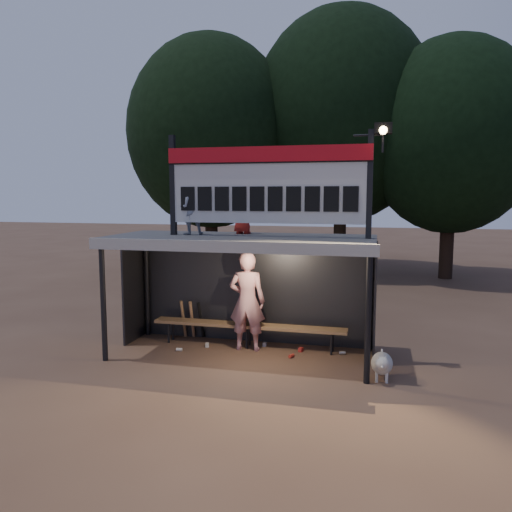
{
  "coord_description": "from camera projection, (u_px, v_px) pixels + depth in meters",
  "views": [
    {
      "loc": [
        2.51,
        -9.03,
        3.09
      ],
      "look_at": [
        0.2,
        0.4,
        1.9
      ],
      "focal_mm": 35.0,
      "sensor_mm": 36.0,
      "label": 1
    }
  ],
  "objects": [
    {
      "name": "scoreboard_assembly",
      "position": [
        270.0,
        182.0,
        9.13
      ],
      "size": [
        4.1,
        0.27,
        1.99
      ],
      "color": "black",
      "rests_on": "dugout_shelter"
    },
    {
      "name": "child_a",
      "position": [
        190.0,
        209.0,
        9.67
      ],
      "size": [
        0.62,
        0.58,
        1.02
      ],
      "primitive_type": "imported",
      "rotation": [
        0.0,
        0.0,
        3.65
      ],
      "color": "gray",
      "rests_on": "dugout_shelter"
    },
    {
      "name": "child_b",
      "position": [
        243.0,
        210.0,
        9.91
      ],
      "size": [
        0.51,
        0.4,
        0.93
      ],
      "primitive_type": "imported",
      "rotation": [
        0.0,
        0.0,
        2.89
      ],
      "color": "#B1221B",
      "rests_on": "dugout_shelter"
    },
    {
      "name": "dugout_shelter",
      "position": [
        244.0,
        259.0,
        9.68
      ],
      "size": [
        5.1,
        2.08,
        2.32
      ],
      "color": "#3B3C3E",
      "rests_on": "ground"
    },
    {
      "name": "litter",
      "position": [
        263.0,
        349.0,
        9.92
      ],
      "size": [
        3.3,
        0.82,
        0.08
      ],
      "color": "#B1251E",
      "rests_on": "ground"
    },
    {
      "name": "tree_right",
      "position": [
        452.0,
        136.0,
        17.98
      ],
      "size": [
        6.08,
        6.08,
        8.72
      ],
      "color": "black",
      "rests_on": "ground"
    },
    {
      "name": "bats",
      "position": [
        192.0,
        319.0,
        10.73
      ],
      "size": [
        0.47,
        0.32,
        0.84
      ],
      "color": "#946B45",
      "rests_on": "ground"
    },
    {
      "name": "ground",
      "position": [
        241.0,
        355.0,
        9.67
      ],
      "size": [
        80.0,
        80.0,
        0.0
      ],
      "primitive_type": "plane",
      "color": "brown",
      "rests_on": "ground"
    },
    {
      "name": "tree_left",
      "position": [
        210.0,
        133.0,
        19.59
      ],
      "size": [
        6.46,
        6.46,
        9.27
      ],
      "color": "#301F15",
      "rests_on": "ground"
    },
    {
      "name": "bench",
      "position": [
        248.0,
        326.0,
        10.15
      ],
      "size": [
        4.0,
        0.35,
        0.48
      ],
      "color": "#997148",
      "rests_on": "ground"
    },
    {
      "name": "player",
      "position": [
        247.0,
        301.0,
        9.91
      ],
      "size": [
        0.75,
        0.51,
        1.99
      ],
      "primitive_type": "imported",
      "rotation": [
        0.0,
        0.0,
        3.19
      ],
      "color": "silver",
      "rests_on": "ground"
    },
    {
      "name": "dog",
      "position": [
        382.0,
        363.0,
        8.37
      ],
      "size": [
        0.36,
        0.81,
        0.49
      ],
      "color": "beige",
      "rests_on": "ground"
    },
    {
      "name": "tree_mid",
      "position": [
        342.0,
        117.0,
        19.77
      ],
      "size": [
        7.22,
        7.22,
        10.36
      ],
      "color": "#302115",
      "rests_on": "ground"
    }
  ]
}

